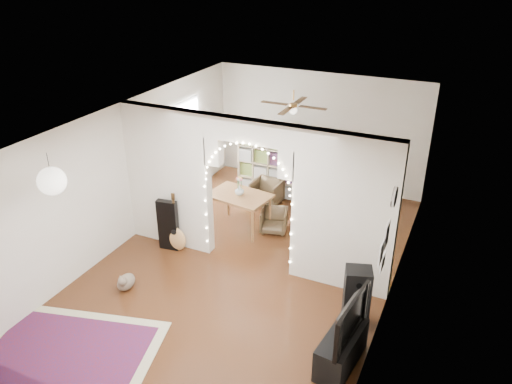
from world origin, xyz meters
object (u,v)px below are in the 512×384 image
at_px(acoustic_guitar, 176,230).
at_px(dining_chair_left, 267,193).
at_px(bookcase, 271,163).
at_px(dining_chair_right, 274,220).
at_px(dining_table, 240,198).
at_px(media_console, 341,349).
at_px(floor_speaker, 357,297).

distance_m(acoustic_guitar, dining_chair_left, 2.58).
xyz_separation_m(bookcase, dining_chair_right, (0.73, -1.54, -0.53)).
relative_size(dining_table, dining_chair_right, 2.49).
xyz_separation_m(dining_table, dining_chair_right, (0.68, 0.17, -0.44)).
distance_m(media_console, dining_chair_left, 4.87).
relative_size(bookcase, dining_table, 1.18).
distance_m(bookcase, dining_chair_left, 0.72).
distance_m(floor_speaker, dining_table, 3.44).
height_order(dining_table, dining_chair_right, dining_table).
height_order(dining_chair_left, dining_chair_right, dining_chair_left).
distance_m(acoustic_guitar, bookcase, 3.05).
bearing_deg(dining_chair_left, acoustic_guitar, -105.27).
relative_size(media_console, dining_chair_right, 1.91).
relative_size(acoustic_guitar, bookcase, 0.66).
xyz_separation_m(bookcase, dining_table, (0.05, -1.71, -0.09)).
height_order(media_console, dining_table, dining_table).
bearing_deg(floor_speaker, bookcase, 111.09).
relative_size(bookcase, dining_chair_left, 2.47).
bearing_deg(dining_chair_left, media_console, -51.94).
xyz_separation_m(acoustic_guitar, floor_speaker, (3.58, -0.63, 0.05)).
distance_m(floor_speaker, media_console, 0.92).
distance_m(acoustic_guitar, floor_speaker, 3.64).
bearing_deg(media_console, dining_chair_right, 134.06).
height_order(acoustic_guitar, dining_table, acoustic_guitar).
bearing_deg(dining_chair_left, dining_chair_right, -57.03).
xyz_separation_m(floor_speaker, dining_chair_left, (-2.79, 3.08, -0.21)).
xyz_separation_m(floor_speaker, dining_chair_right, (-2.19, 2.06, -0.25)).
bearing_deg(bookcase, dining_chair_left, -94.29).
relative_size(acoustic_guitar, dining_table, 0.78).
bearing_deg(dining_chair_left, dining_table, -91.14).
relative_size(acoustic_guitar, dining_chair_left, 1.62).
bearing_deg(bookcase, dining_chair_right, -83.12).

